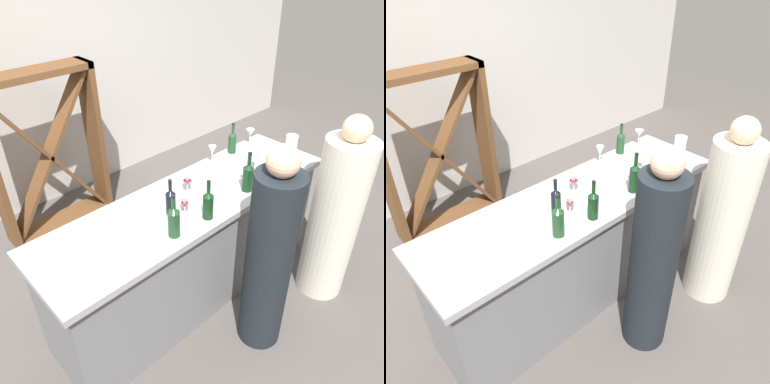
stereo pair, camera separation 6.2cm
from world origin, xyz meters
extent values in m
plane|color=#4C4744|center=(0.00, 0.00, 0.00)|extent=(12.00, 12.00, 0.00)
cube|color=#BCB7B2|center=(0.00, 2.20, 1.40)|extent=(8.00, 0.10, 2.80)
cube|color=slate|center=(0.00, 0.00, 0.46)|extent=(2.35, 0.62, 0.93)
cube|color=#99999E|center=(0.00, 0.00, 0.95)|extent=(2.43, 0.70, 0.05)
cube|color=brown|center=(0.18, 1.65, 0.81)|extent=(0.06, 0.28, 1.63)
cube|color=brown|center=(-0.34, 1.65, 1.60)|extent=(1.10, 0.28, 0.06)
cube|color=brown|center=(-0.34, 1.65, 0.03)|extent=(1.10, 0.28, 0.06)
cube|color=brown|center=(-0.34, 1.65, 0.81)|extent=(1.01, 0.20, 1.53)
cube|color=brown|center=(-0.34, 1.65, 0.81)|extent=(1.01, 0.20, 1.53)
cylinder|color=#193D1E|center=(-0.37, -0.23, 1.07)|extent=(0.08, 0.08, 0.18)
cone|color=#193D1E|center=(-0.37, -0.23, 1.18)|extent=(0.08, 0.08, 0.04)
cylinder|color=#193D1E|center=(-0.37, -0.23, 1.24)|extent=(0.03, 0.03, 0.08)
cylinder|color=black|center=(-0.37, -0.23, 1.28)|extent=(0.03, 0.03, 0.01)
cylinder|color=black|center=(-0.24, -0.04, 1.06)|extent=(0.07, 0.07, 0.16)
cone|color=black|center=(-0.24, -0.04, 1.16)|extent=(0.07, 0.07, 0.03)
cylinder|color=black|center=(-0.24, -0.04, 1.21)|extent=(0.02, 0.02, 0.07)
cylinder|color=black|center=(-0.24, -0.04, 1.25)|extent=(0.03, 0.03, 0.01)
cylinder|color=black|center=(-0.08, -0.24, 1.07)|extent=(0.07, 0.07, 0.17)
cone|color=black|center=(-0.08, -0.24, 1.17)|extent=(0.07, 0.07, 0.03)
cylinder|color=black|center=(-0.08, -0.24, 1.22)|extent=(0.03, 0.03, 0.07)
cylinder|color=black|center=(-0.08, -0.24, 1.27)|extent=(0.03, 0.03, 0.01)
cylinder|color=black|center=(0.37, -0.21, 1.07)|extent=(0.08, 0.08, 0.19)
cone|color=black|center=(0.37, -0.21, 1.19)|extent=(0.08, 0.08, 0.04)
cylinder|color=black|center=(0.37, -0.21, 1.24)|extent=(0.03, 0.03, 0.08)
cylinder|color=black|center=(0.37, -0.21, 1.29)|extent=(0.03, 0.03, 0.01)
cylinder|color=#193D1E|center=(0.74, 0.27, 1.06)|extent=(0.07, 0.07, 0.16)
cone|color=#193D1E|center=(0.74, 0.27, 1.16)|extent=(0.07, 0.07, 0.03)
cylinder|color=#193D1E|center=(0.74, 0.27, 1.21)|extent=(0.02, 0.02, 0.07)
cylinder|color=black|center=(0.74, 0.27, 1.25)|extent=(0.03, 0.03, 0.01)
cylinder|color=white|center=(-0.18, -0.12, 0.98)|extent=(0.06, 0.06, 0.00)
cylinder|color=white|center=(-0.18, -0.12, 1.02)|extent=(0.01, 0.01, 0.07)
cone|color=white|center=(-0.18, -0.12, 1.09)|extent=(0.06, 0.06, 0.08)
cone|color=maroon|center=(-0.18, -0.12, 1.07)|extent=(0.05, 0.05, 0.03)
cylinder|color=white|center=(0.66, -0.06, 0.98)|extent=(0.07, 0.07, 0.00)
cylinder|color=white|center=(0.66, -0.06, 1.02)|extent=(0.01, 0.01, 0.06)
cone|color=white|center=(0.66, -0.06, 1.08)|extent=(0.07, 0.07, 0.07)
cylinder|color=white|center=(0.02, 0.07, 0.98)|extent=(0.06, 0.06, 0.00)
cylinder|color=white|center=(0.02, 0.07, 1.03)|extent=(0.01, 0.01, 0.08)
cone|color=white|center=(0.02, 0.07, 1.10)|extent=(0.07, 0.07, 0.07)
cone|color=maroon|center=(0.02, 0.07, 1.08)|extent=(0.06, 0.06, 0.02)
cylinder|color=white|center=(0.47, 0.25, 0.98)|extent=(0.06, 0.06, 0.00)
cylinder|color=white|center=(0.47, 0.25, 1.02)|extent=(0.01, 0.01, 0.08)
cone|color=white|center=(0.47, 0.25, 1.10)|extent=(0.06, 0.06, 0.09)
cylinder|color=white|center=(0.98, 0.26, 0.98)|extent=(0.06, 0.06, 0.00)
cylinder|color=white|center=(0.98, 0.26, 1.02)|extent=(0.01, 0.01, 0.08)
cone|color=white|center=(0.98, 0.26, 1.10)|extent=(0.08, 0.08, 0.07)
cylinder|color=silver|center=(1.08, -0.11, 1.07)|extent=(0.10, 0.10, 0.18)
cylinder|color=beige|center=(0.86, -0.72, 0.70)|extent=(0.41, 0.41, 1.40)
sphere|color=#D8AD8C|center=(0.86, -0.72, 1.49)|extent=(0.20, 0.20, 0.20)
cylinder|color=black|center=(0.08, -0.66, 0.71)|extent=(0.36, 0.36, 1.43)
sphere|color=#D8AD8C|center=(0.08, -0.66, 1.52)|extent=(0.20, 0.20, 0.20)
camera|label=1|loc=(-1.59, -1.67, 2.57)|focal=35.93mm
camera|label=2|loc=(-1.55, -1.71, 2.57)|focal=35.93mm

